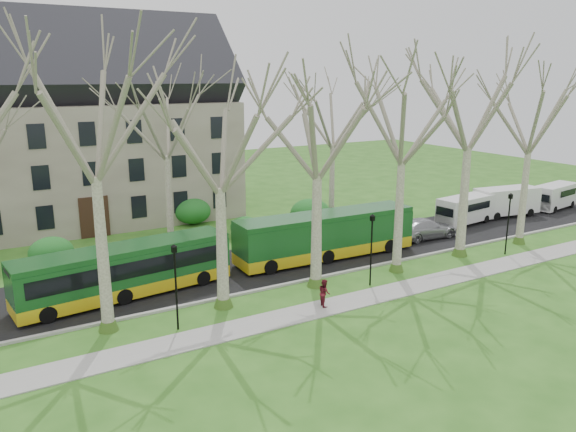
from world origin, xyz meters
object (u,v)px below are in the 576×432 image
Objects in this scene: bus_follow at (326,235)px; pedestrian_b at (324,293)px; van_a at (465,210)px; bus_lead at (126,270)px; sedan at (425,228)px; van_c at (555,197)px; van_b at (506,202)px.

bus_follow is 8.47m from pedestrian_b.
pedestrian_b is at bearing -163.75° from van_a.
bus_lead is at bearing 65.61° from pedestrian_b.
van_a is at bearing -73.89° from sedan.
van_c is at bearing -4.68° from bus_lead.
sedan is 3.53× the size of pedestrian_b.
bus_follow is 8.53× the size of pedestrian_b.
van_a is 1.02× the size of van_c.
pedestrian_b is (-25.15, -8.64, -0.52)m from van_b.
bus_lead is 11.24m from pedestrian_b.
van_a is 21.60m from pedestrian_b.
bus_follow is at bearing -21.20° from pedestrian_b.
bus_follow is 2.44× the size of van_c.
pedestrian_b is (-19.86, -8.50, -0.42)m from van_a.
van_b reaches higher than van_a.
bus_follow is at bearing 178.93° from van_a.
van_c is (26.68, 1.32, -0.46)m from bus_follow.
van_b is 26.60m from pedestrian_b.
sedan is at bearing 174.98° from van_c.
bus_follow is at bearing 92.88° from sedan.
bus_follow is at bearing -166.70° from van_b.
van_b is (20.38, 1.69, -0.34)m from bus_follow.
van_c is (11.59, -0.23, -0.03)m from van_a.
van_c is at bearing -83.71° from sedan.
bus_lead reaches higher than pedestrian_b.
pedestrian_b is at bearing -152.48° from van_b.
van_c is at bearing 4.57° from bus_follow.
sedan is at bearing 2.34° from bus_follow.
bus_lead is at bearing 176.36° from van_a.
sedan is 0.99× the size of van_a.
sedan is at bearing -163.32° from van_b.
pedestrian_b is (-4.77, -6.95, -0.85)m from bus_follow.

